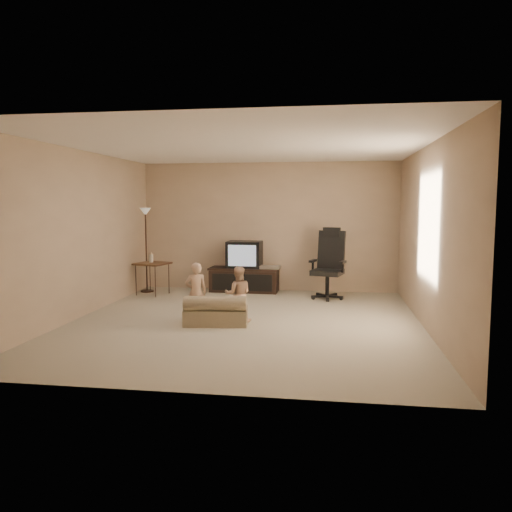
{
  "coord_description": "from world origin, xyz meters",
  "views": [
    {
      "loc": [
        1.2,
        -6.96,
        1.7
      ],
      "look_at": [
        0.07,
        0.6,
        0.9
      ],
      "focal_mm": 35.0,
      "sensor_mm": 36.0,
      "label": 1
    }
  ],
  "objects_px": {
    "floor_lamp": "(146,231)",
    "tv_stand": "(245,271)",
    "child_sofa": "(216,313)",
    "toddler_left": "(196,292)",
    "toddler_right": "(238,294)",
    "office_chair": "(329,273)",
    "side_table": "(152,264)"
  },
  "relations": [
    {
      "from": "child_sofa",
      "to": "toddler_left",
      "type": "distance_m",
      "value": 0.44
    },
    {
      "from": "toddler_left",
      "to": "toddler_right",
      "type": "relative_size",
      "value": 1.07
    },
    {
      "from": "floor_lamp",
      "to": "office_chair",
      "type": "bearing_deg",
      "value": -2.62
    },
    {
      "from": "office_chair",
      "to": "toddler_right",
      "type": "height_order",
      "value": "office_chair"
    },
    {
      "from": "tv_stand",
      "to": "child_sofa",
      "type": "distance_m",
      "value": 2.72
    },
    {
      "from": "tv_stand",
      "to": "toddler_left",
      "type": "distance_m",
      "value": 2.58
    },
    {
      "from": "toddler_left",
      "to": "toddler_right",
      "type": "distance_m",
      "value": 0.61
    },
    {
      "from": "floor_lamp",
      "to": "toddler_left",
      "type": "bearing_deg",
      "value": -54.59
    },
    {
      "from": "tv_stand",
      "to": "toddler_right",
      "type": "relative_size",
      "value": 1.72
    },
    {
      "from": "floor_lamp",
      "to": "child_sofa",
      "type": "distance_m",
      "value": 3.23
    },
    {
      "from": "tv_stand",
      "to": "toddler_left",
      "type": "relative_size",
      "value": 1.6
    },
    {
      "from": "tv_stand",
      "to": "floor_lamp",
      "type": "height_order",
      "value": "floor_lamp"
    },
    {
      "from": "tv_stand",
      "to": "toddler_left",
      "type": "xyz_separation_m",
      "value": [
        -0.27,
        -2.57,
        0.02
      ]
    },
    {
      "from": "toddler_left",
      "to": "floor_lamp",
      "type": "bearing_deg",
      "value": -74.26
    },
    {
      "from": "child_sofa",
      "to": "office_chair",
      "type": "bearing_deg",
      "value": 47.81
    },
    {
      "from": "toddler_left",
      "to": "toddler_right",
      "type": "bearing_deg",
      "value": 169.11
    },
    {
      "from": "toddler_right",
      "to": "child_sofa",
      "type": "bearing_deg",
      "value": 30.32
    },
    {
      "from": "office_chair",
      "to": "side_table",
      "type": "bearing_deg",
      "value": -162.9
    },
    {
      "from": "tv_stand",
      "to": "toddler_right",
      "type": "xyz_separation_m",
      "value": [
        0.33,
        -2.47,
        -0.0
      ]
    },
    {
      "from": "side_table",
      "to": "child_sofa",
      "type": "relative_size",
      "value": 0.87
    },
    {
      "from": "toddler_right",
      "to": "office_chair",
      "type": "bearing_deg",
      "value": -133.36
    },
    {
      "from": "tv_stand",
      "to": "office_chair",
      "type": "height_order",
      "value": "office_chair"
    },
    {
      "from": "floor_lamp",
      "to": "toddler_left",
      "type": "height_order",
      "value": "floor_lamp"
    },
    {
      "from": "tv_stand",
      "to": "child_sofa",
      "type": "height_order",
      "value": "tv_stand"
    },
    {
      "from": "floor_lamp",
      "to": "tv_stand",
      "type": "bearing_deg",
      "value": 9.66
    },
    {
      "from": "child_sofa",
      "to": "toddler_right",
      "type": "bearing_deg",
      "value": 33.63
    },
    {
      "from": "office_chair",
      "to": "child_sofa",
      "type": "distance_m",
      "value": 2.74
    },
    {
      "from": "toddler_left",
      "to": "toddler_right",
      "type": "height_order",
      "value": "toddler_left"
    },
    {
      "from": "tv_stand",
      "to": "floor_lamp",
      "type": "distance_m",
      "value": 2.05
    },
    {
      "from": "child_sofa",
      "to": "toddler_left",
      "type": "bearing_deg",
      "value": 148.67
    },
    {
      "from": "side_table",
      "to": "floor_lamp",
      "type": "xyz_separation_m",
      "value": [
        -0.21,
        0.25,
        0.6
      ]
    },
    {
      "from": "tv_stand",
      "to": "side_table",
      "type": "bearing_deg",
      "value": -159.49
    }
  ]
}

